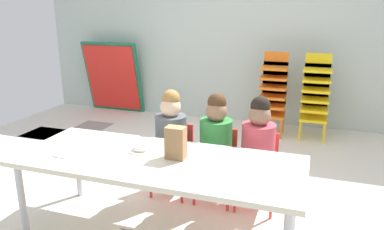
{
  "coord_description": "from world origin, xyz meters",
  "views": [
    {
      "loc": [
        1.04,
        -2.75,
        1.55
      ],
      "look_at": [
        0.24,
        -0.42,
        0.84
      ],
      "focal_mm": 34.3,
      "sensor_mm": 36.0,
      "label": 1
    }
  ],
  "objects_px": {
    "seated_child_middle_seat": "(216,138)",
    "kid_chair_orange_stack": "(274,90)",
    "paper_bag_brown": "(176,143)",
    "paper_plate_near_edge": "(141,150)",
    "folded_activity_table": "(113,77)",
    "seated_child_near_camera": "(171,133)",
    "seated_child_far_right": "(258,143)",
    "craft_table": "(158,165)",
    "kid_chair_yellow_stack": "(316,93)",
    "donut_powdered_on_plate": "(141,147)",
    "paper_plate_center_table": "(67,153)"
  },
  "relations": [
    {
      "from": "craft_table",
      "to": "paper_plate_near_edge",
      "type": "relative_size",
      "value": 10.75
    },
    {
      "from": "seated_child_far_right",
      "to": "paper_plate_near_edge",
      "type": "xyz_separation_m",
      "value": [
        -0.75,
        -0.52,
        0.04
      ]
    },
    {
      "from": "seated_child_middle_seat",
      "to": "seated_child_far_right",
      "type": "height_order",
      "value": "same"
    },
    {
      "from": "kid_chair_orange_stack",
      "to": "craft_table",
      "type": "bearing_deg",
      "value": -100.68
    },
    {
      "from": "paper_bag_brown",
      "to": "paper_plate_near_edge",
      "type": "bearing_deg",
      "value": 170.92
    },
    {
      "from": "paper_bag_brown",
      "to": "paper_plate_center_table",
      "type": "height_order",
      "value": "paper_bag_brown"
    },
    {
      "from": "kid_chair_yellow_stack",
      "to": "paper_plate_center_table",
      "type": "relative_size",
      "value": 5.78
    },
    {
      "from": "paper_bag_brown",
      "to": "seated_child_far_right",
      "type": "bearing_deg",
      "value": 50.26
    },
    {
      "from": "seated_child_near_camera",
      "to": "paper_plate_center_table",
      "type": "bearing_deg",
      "value": -123.66
    },
    {
      "from": "donut_powdered_on_plate",
      "to": "folded_activity_table",
      "type": "bearing_deg",
      "value": 123.95
    },
    {
      "from": "kid_chair_yellow_stack",
      "to": "folded_activity_table",
      "type": "bearing_deg",
      "value": 174.23
    },
    {
      "from": "craft_table",
      "to": "seated_child_middle_seat",
      "type": "relative_size",
      "value": 2.11
    },
    {
      "from": "seated_child_far_right",
      "to": "kid_chair_orange_stack",
      "type": "xyz_separation_m",
      "value": [
        -0.11,
        1.9,
        0.02
      ]
    },
    {
      "from": "kid_chair_orange_stack",
      "to": "seated_child_far_right",
      "type": "bearing_deg",
      "value": -86.75
    },
    {
      "from": "folded_activity_table",
      "to": "paper_plate_near_edge",
      "type": "height_order",
      "value": "folded_activity_table"
    },
    {
      "from": "paper_plate_center_table",
      "to": "kid_chair_yellow_stack",
      "type": "bearing_deg",
      "value": 58.59
    },
    {
      "from": "seated_child_near_camera",
      "to": "paper_bag_brown",
      "type": "xyz_separation_m",
      "value": [
        0.26,
        -0.56,
        0.14
      ]
    },
    {
      "from": "paper_plate_near_edge",
      "to": "paper_plate_center_table",
      "type": "bearing_deg",
      "value": -155.36
    },
    {
      "from": "folded_activity_table",
      "to": "paper_plate_center_table",
      "type": "relative_size",
      "value": 6.04
    },
    {
      "from": "paper_plate_near_edge",
      "to": "kid_chair_orange_stack",
      "type": "bearing_deg",
      "value": 75.18
    },
    {
      "from": "seated_child_far_right",
      "to": "kid_chair_yellow_stack",
      "type": "relative_size",
      "value": 0.88
    },
    {
      "from": "seated_child_near_camera",
      "to": "seated_child_middle_seat",
      "type": "height_order",
      "value": "same"
    },
    {
      "from": "craft_table",
      "to": "seated_child_far_right",
      "type": "xyz_separation_m",
      "value": [
        0.58,
        0.61,
        0.01
      ]
    },
    {
      "from": "kid_chair_yellow_stack",
      "to": "paper_plate_near_edge",
      "type": "distance_m",
      "value": 2.67
    },
    {
      "from": "craft_table",
      "to": "seated_child_near_camera",
      "type": "bearing_deg",
      "value": 103.44
    },
    {
      "from": "paper_plate_near_edge",
      "to": "paper_plate_center_table",
      "type": "distance_m",
      "value": 0.51
    },
    {
      "from": "seated_child_middle_seat",
      "to": "seated_child_far_right",
      "type": "relative_size",
      "value": 1.0
    },
    {
      "from": "folded_activity_table",
      "to": "paper_plate_near_edge",
      "type": "bearing_deg",
      "value": -56.05
    },
    {
      "from": "craft_table",
      "to": "paper_bag_brown",
      "type": "relative_size",
      "value": 8.8
    },
    {
      "from": "seated_child_near_camera",
      "to": "paper_plate_near_edge",
      "type": "distance_m",
      "value": 0.52
    },
    {
      "from": "craft_table",
      "to": "paper_bag_brown",
      "type": "height_order",
      "value": "paper_bag_brown"
    },
    {
      "from": "paper_plate_center_table",
      "to": "folded_activity_table",
      "type": "bearing_deg",
      "value": 114.99
    },
    {
      "from": "seated_child_near_camera",
      "to": "paper_bag_brown",
      "type": "bearing_deg",
      "value": -65.24
    },
    {
      "from": "craft_table",
      "to": "donut_powdered_on_plate",
      "type": "distance_m",
      "value": 0.2
    },
    {
      "from": "seated_child_middle_seat",
      "to": "kid_chair_orange_stack",
      "type": "xyz_separation_m",
      "value": [
        0.23,
        1.9,
        0.02
      ]
    },
    {
      "from": "kid_chair_yellow_stack",
      "to": "donut_powdered_on_plate",
      "type": "xyz_separation_m",
      "value": [
        -1.14,
        -2.42,
        0.04
      ]
    },
    {
      "from": "seated_child_middle_seat",
      "to": "paper_plate_near_edge",
      "type": "height_order",
      "value": "seated_child_middle_seat"
    },
    {
      "from": "kid_chair_yellow_stack",
      "to": "folded_activity_table",
      "type": "relative_size",
      "value": 0.96
    },
    {
      "from": "paper_bag_brown",
      "to": "folded_activity_table",
      "type": "bearing_deg",
      "value": 127.38
    },
    {
      "from": "seated_child_far_right",
      "to": "paper_plate_near_edge",
      "type": "height_order",
      "value": "seated_child_far_right"
    },
    {
      "from": "kid_chair_yellow_stack",
      "to": "paper_plate_center_table",
      "type": "distance_m",
      "value": 3.08
    },
    {
      "from": "seated_child_middle_seat",
      "to": "paper_bag_brown",
      "type": "height_order",
      "value": "seated_child_middle_seat"
    },
    {
      "from": "seated_child_middle_seat",
      "to": "folded_activity_table",
      "type": "distance_m",
      "value": 3.14
    },
    {
      "from": "seated_child_middle_seat",
      "to": "paper_plate_center_table",
      "type": "distance_m",
      "value": 1.14
    },
    {
      "from": "donut_powdered_on_plate",
      "to": "kid_chair_orange_stack",
      "type": "bearing_deg",
      "value": 75.18
    },
    {
      "from": "kid_chair_orange_stack",
      "to": "paper_bag_brown",
      "type": "bearing_deg",
      "value": -98.29
    },
    {
      "from": "seated_child_near_camera",
      "to": "seated_child_middle_seat",
      "type": "bearing_deg",
      "value": 0.0
    },
    {
      "from": "paper_plate_near_edge",
      "to": "donut_powdered_on_plate",
      "type": "distance_m",
      "value": 0.02
    },
    {
      "from": "kid_chair_orange_stack",
      "to": "folded_activity_table",
      "type": "xyz_separation_m",
      "value": [
        -2.47,
        0.3,
        -0.04
      ]
    },
    {
      "from": "kid_chair_yellow_stack",
      "to": "paper_plate_center_table",
      "type": "xyz_separation_m",
      "value": [
        -1.61,
        -2.63,
        0.01
      ]
    }
  ]
}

